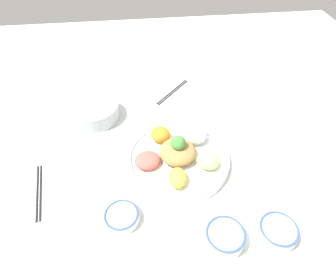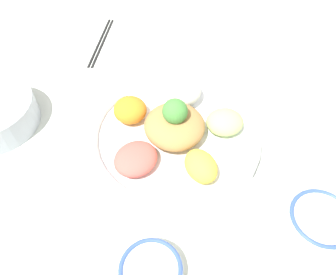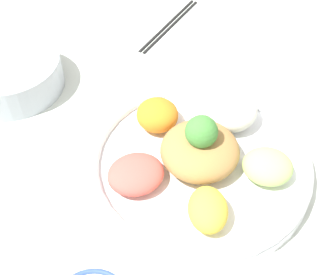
# 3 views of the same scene
# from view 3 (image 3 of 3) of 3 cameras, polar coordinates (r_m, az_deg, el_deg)

# --- Properties ---
(ground_plane) EXTENTS (2.40, 2.40, 0.00)m
(ground_plane) POSITION_cam_3_polar(r_m,az_deg,el_deg) (0.76, 1.58, -3.75)
(ground_plane) COLOR silver
(salad_platter) EXTENTS (0.36, 0.36, 0.12)m
(salad_platter) POSITION_cam_3_polar(r_m,az_deg,el_deg) (0.74, 3.91, -2.48)
(salad_platter) COLOR white
(salad_platter) RESTS_ON ground_plane
(side_serving_bowl) EXTENTS (0.19, 0.19, 0.06)m
(side_serving_bowl) POSITION_cam_3_polar(r_m,az_deg,el_deg) (0.92, -18.73, 7.57)
(side_serving_bowl) COLOR #A8B2BC
(side_serving_bowl) RESTS_ON ground_plane
(chopsticks_pair_far) EXTENTS (0.17, 0.16, 0.01)m
(chopsticks_pair_far) POSITION_cam_3_polar(r_m,az_deg,el_deg) (1.05, 0.17, 13.60)
(chopsticks_pair_far) COLOR black
(chopsticks_pair_far) RESTS_ON ground_plane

